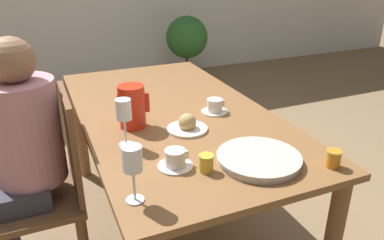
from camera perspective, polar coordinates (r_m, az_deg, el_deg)
name	(u,v)px	position (r m, az deg, el deg)	size (l,w,h in m)	color
ground_plane	(175,226)	(2.30, -2.61, -15.88)	(20.00, 20.00, 0.00)	#7F6647
dining_table	(173,128)	(1.95, -2.95, -1.26)	(0.90, 1.71, 0.74)	brown
chair_person_side	(49,187)	(1.86, -20.92, -9.52)	(0.42, 0.42, 0.93)	brown
person_seated	(20,148)	(1.80, -24.78, -3.83)	(0.39, 0.41, 1.18)	#33333D
red_pitcher	(132,106)	(1.71, -9.14, 2.09)	(0.15, 0.12, 0.20)	red
wine_glass_water	(124,112)	(1.53, -10.36, 1.25)	(0.06, 0.06, 0.20)	white
wine_glass_juice	(132,162)	(1.17, -9.07, -6.35)	(0.06, 0.06, 0.20)	white
teacup_near_person	(175,160)	(1.40, -2.57, -6.06)	(0.13, 0.13, 0.07)	silver
teacup_across	(215,107)	(1.88, 3.48, 2.04)	(0.13, 0.13, 0.07)	silver
serving_tray	(259,159)	(1.45, 10.13, -5.81)	(0.32, 0.32, 0.03)	#B7B2A8
bread_plate	(187,125)	(1.68, -0.72, -0.81)	(0.18, 0.18, 0.08)	silver
jam_jar_amber	(206,162)	(1.37, 2.18, -6.47)	(0.06, 0.06, 0.07)	gold
jam_jar_red	(334,158)	(1.49, 20.76, -5.42)	(0.06, 0.06, 0.07)	#C67A1E
potted_plant	(187,40)	(4.63, -0.79, 12.07)	(0.51, 0.51, 0.82)	beige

